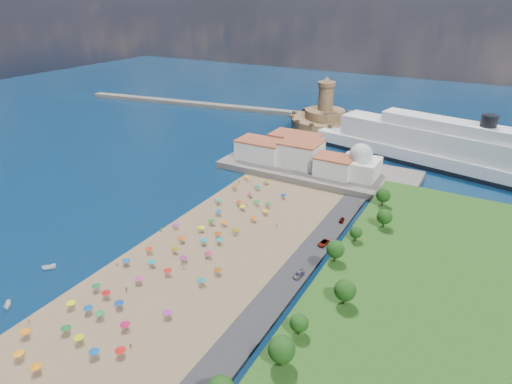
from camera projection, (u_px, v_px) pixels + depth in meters
The scene contains 13 objects.
ground at pixel (210, 237), 146.72m from camera, with size 700.00×700.00×0.00m, color #071938.
terrace at pixel (318, 170), 199.37m from camera, with size 90.00×36.00×3.00m, color #59544C.
jetty at pixel (304, 142), 236.94m from camera, with size 18.00×70.00×2.40m, color #59544C.
breakwater at pixel (206, 105), 316.02m from camera, with size 200.00×7.00×2.60m, color #59544C.
waterfront_buildings at pixel (293, 152), 202.99m from camera, with size 57.00×29.00×11.00m.
domed_building at pixel (360, 163), 185.75m from camera, with size 16.00×16.00×15.00m.
fortress at pixel (324, 120), 258.36m from camera, with size 40.00×40.00×32.40m.
cruise_ship at pixel (442, 150), 203.66m from camera, with size 130.76×45.12×28.28m.
beach_parasols at pixel (187, 246), 137.77m from camera, with size 31.24×117.62×2.20m.
beachgoers at pixel (209, 231), 148.51m from camera, with size 35.08×101.97×1.85m.
moored_boats at pixel (31, 284), 121.97m from camera, with size 9.36×20.68×1.56m.
parked_cars at pixel (319, 248), 137.86m from camera, with size 3.01×42.53×1.39m.
hillside_trees at pixel (334, 270), 112.16m from camera, with size 15.82×103.73×7.26m.
Camera 1 is at (75.68, -102.57, 75.96)m, focal length 30.00 mm.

